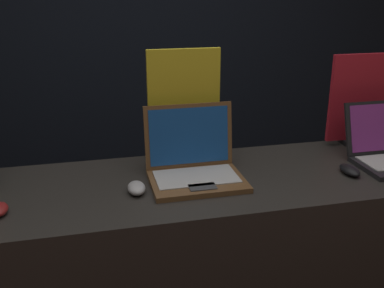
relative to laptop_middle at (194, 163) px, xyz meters
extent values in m
cube|color=black|center=(-0.01, 1.78, 0.39)|extent=(8.00, 0.05, 2.80)
cube|color=#282623|center=(-0.01, -0.02, -0.54)|extent=(2.26, 0.61, 0.95)
cube|color=brown|center=(0.00, -0.06, -0.05)|extent=(0.36, 0.26, 0.02)
cube|color=#B7B7B7|center=(0.00, -0.04, -0.04)|extent=(0.31, 0.18, 0.00)
cube|color=#3F3F42|center=(0.00, -0.13, -0.04)|extent=(0.10, 0.06, 0.00)
cube|color=brown|center=(0.00, 0.09, 0.08)|extent=(0.36, 0.05, 0.25)
cube|color=#194C99|center=(0.00, 0.08, 0.08)|extent=(0.32, 0.03, 0.22)
ellipsoid|color=#B2B2B7|center=(-0.23, -0.08, -0.04)|extent=(0.06, 0.10, 0.04)
cube|color=black|center=(0.00, 0.18, -0.05)|extent=(0.16, 0.07, 0.02)
cube|color=gold|center=(0.00, 0.18, 0.19)|extent=(0.30, 0.02, 0.45)
ellipsoid|color=black|center=(0.61, -0.10, -0.05)|extent=(0.06, 0.12, 0.03)
cube|color=black|center=(0.88, 0.22, -0.05)|extent=(0.21, 0.07, 0.02)
cube|color=red|center=(0.88, 0.22, 0.16)|extent=(0.38, 0.02, 0.40)
camera|label=1|loc=(-0.38, -1.57, 0.65)|focal=42.00mm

